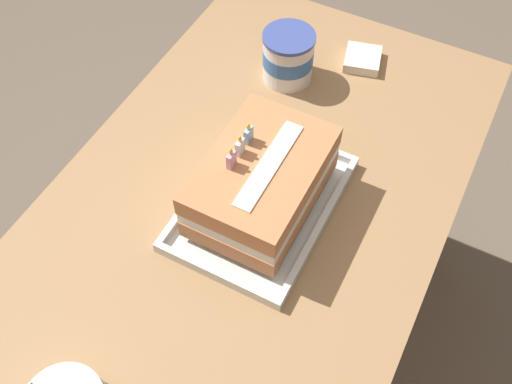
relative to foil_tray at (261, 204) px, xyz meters
The scene contains 6 objects.
ground_plane 0.77m from the foil_tray, 68.60° to the left, with size 8.00×8.00×0.00m, color #6B5B4C.
dining_table 0.13m from the foil_tray, 68.60° to the left, with size 1.16×0.70×0.76m.
foil_tray is the anchor object (origin of this frame).
birthday_cake 0.07m from the foil_tray, 90.00° to the left, with size 0.27×0.18×0.15m.
ice_cream_tub 0.35m from the foil_tray, 17.88° to the left, with size 0.11×0.11×0.11m.
napkin_pile 0.44m from the foil_tray, ahead, with size 0.10×0.09×0.02m.
Camera 1 is at (-0.55, -0.30, 1.66)m, focal length 41.12 mm.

